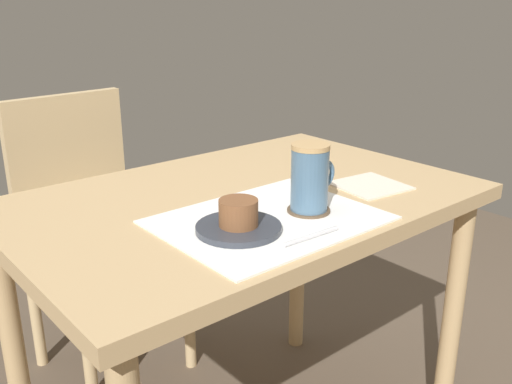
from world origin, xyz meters
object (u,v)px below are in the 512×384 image
pastry_plate (239,228)px  coffee_mug (310,177)px  dining_table (244,234)px  wooden_chair (92,222)px  pastry (238,213)px

pastry_plate → coffee_mug: size_ratio=1.18×
dining_table → coffee_mug: 0.25m
dining_table → wooden_chair: wooden_chair is taller
pastry → coffee_mug: size_ratio=0.54×
dining_table → coffee_mug: bearing=-80.7°
pastry → pastry_plate: bearing=0.0°
wooden_chair → pastry: wooden_chair is taller
dining_table → pastry_plate: bearing=-131.5°
dining_table → pastry_plate: 0.25m
coffee_mug → pastry_plate: bearing=176.1°
pastry_plate → coffee_mug: bearing=-3.9°
dining_table → wooden_chair: (-0.09, 0.66, -0.15)m
wooden_chair → pastry: bearing=82.0°
pastry → coffee_mug: (0.18, -0.01, 0.04)m
pastry_plate → wooden_chair: bearing=85.7°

